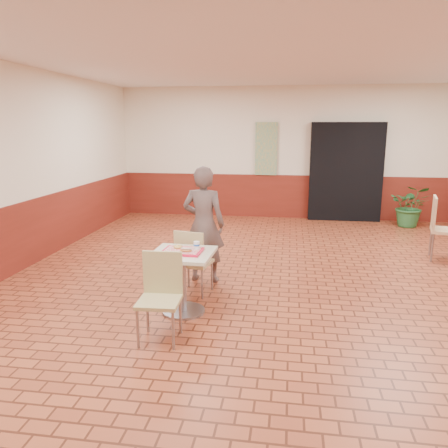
# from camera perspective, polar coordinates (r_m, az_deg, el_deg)

# --- Properties ---
(room_shell) EXTENTS (8.01, 10.01, 3.01)m
(room_shell) POSITION_cam_1_polar(r_m,az_deg,el_deg) (5.27, 8.99, 5.88)
(room_shell) COLOR brown
(room_shell) RESTS_ON ground
(wainscot_band) EXTENTS (8.00, 10.00, 1.00)m
(wainscot_band) POSITION_cam_1_polar(r_m,az_deg,el_deg) (5.48, 8.63, -4.56)
(wainscot_band) COLOR maroon
(wainscot_band) RESTS_ON ground
(corridor_doorway) EXTENTS (1.60, 0.22, 2.20)m
(corridor_doorway) POSITION_cam_1_polar(r_m,az_deg,el_deg) (10.24, 15.62, 6.54)
(corridor_doorway) COLOR black
(corridor_doorway) RESTS_ON ground
(promo_poster) EXTENTS (0.50, 0.03, 1.20)m
(promo_poster) POSITION_cam_1_polar(r_m,az_deg,el_deg) (10.20, 5.53, 9.74)
(promo_poster) COLOR gray
(promo_poster) RESTS_ON wainscot_band
(main_table) EXTENTS (0.68, 0.68, 0.72)m
(main_table) POSITION_cam_1_polar(r_m,az_deg,el_deg) (5.02, -5.42, -6.27)
(main_table) COLOR beige
(main_table) RESTS_ON ground
(chair_main_front) EXTENTS (0.43, 0.43, 0.88)m
(chair_main_front) POSITION_cam_1_polar(r_m,az_deg,el_deg) (4.46, -8.27, -8.75)
(chair_main_front) COLOR tan
(chair_main_front) RESTS_ON ground
(chair_main_back) EXTENTS (0.46, 0.46, 0.85)m
(chair_main_back) POSITION_cam_1_polar(r_m,az_deg,el_deg) (5.53, -4.15, -4.57)
(chair_main_back) COLOR tan
(chair_main_back) RESTS_ON ground
(customer) EXTENTS (0.61, 0.42, 1.60)m
(customer) POSITION_cam_1_polar(r_m,az_deg,el_deg) (5.95, -2.66, -0.07)
(customer) COLOR brown
(customer) RESTS_ON ground
(serving_tray) EXTENTS (0.44, 0.34, 0.03)m
(serving_tray) POSITION_cam_1_polar(r_m,az_deg,el_deg) (4.94, -5.48, -3.54)
(serving_tray) COLOR red
(serving_tray) RESTS_ON main_table
(ring_donut) EXTENTS (0.11, 0.11, 0.03)m
(ring_donut) POSITION_cam_1_polar(r_m,az_deg,el_deg) (5.01, -6.05, -2.97)
(ring_donut) COLOR gold
(ring_donut) RESTS_ON serving_tray
(long_john_donut) EXTENTS (0.14, 0.08, 0.04)m
(long_john_donut) POSITION_cam_1_polar(r_m,az_deg,el_deg) (4.86, -4.98, -3.42)
(long_john_donut) COLOR #D2803D
(long_john_donut) RESTS_ON serving_tray
(paper_cup) EXTENTS (0.07, 0.07, 0.09)m
(paper_cup) POSITION_cam_1_polar(r_m,az_deg,el_deg) (4.95, -3.60, -2.78)
(paper_cup) COLOR white
(paper_cup) RESTS_ON serving_tray
(chair_second_left) EXTENTS (0.56, 0.56, 1.02)m
(chair_second_left) POSITION_cam_1_polar(r_m,az_deg,el_deg) (7.78, 26.53, -0.11)
(chair_second_left) COLOR #DBB583
(chair_second_left) RESTS_ON ground
(potted_plant) EXTENTS (0.98, 0.91, 0.90)m
(potted_plant) POSITION_cam_1_polar(r_m,az_deg,el_deg) (10.11, 23.20, 2.17)
(potted_plant) COLOR #2A6B34
(potted_plant) RESTS_ON ground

